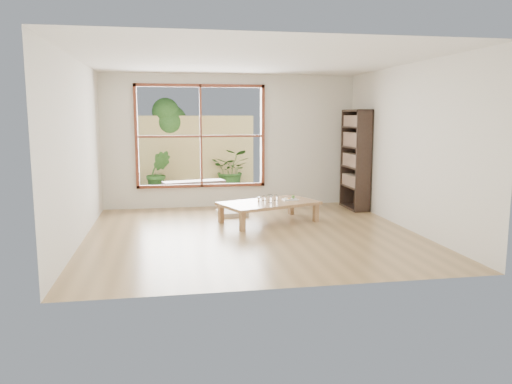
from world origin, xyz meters
TOP-DOWN VIEW (x-y plane):
  - ground at (0.00, 0.00)m, footprint 5.00×5.00m
  - low_table at (0.42, 0.78)m, footprint 1.82×1.41m
  - floor_cushion at (-0.12, 1.50)m, footprint 0.55×0.55m
  - bookshelf at (2.33, 1.73)m, footprint 0.31×0.86m
  - glass_tall at (0.42, 0.71)m, footprint 0.08×0.08m
  - glass_mid at (0.57, 0.90)m, footprint 0.07×0.07m
  - glass_short at (0.37, 0.94)m, footprint 0.06×0.06m
  - glass_small at (0.27, 0.82)m, footprint 0.06×0.06m
  - food_tray at (0.84, 0.91)m, footprint 0.27×0.20m
  - deck at (-0.60, 3.56)m, footprint 2.80×2.00m
  - garden_bench at (-0.72, 3.11)m, footprint 1.35×0.66m
  - bamboo_fence at (-0.60, 4.56)m, footprint 2.80×0.06m
  - shrub_right at (0.25, 4.41)m, footprint 1.05×0.96m
  - shrub_left at (-1.47, 4.03)m, footprint 0.57×0.47m
  - garden_tree at (-1.28, 4.86)m, footprint 1.04×0.85m

SIDE VIEW (x-z plane):
  - ground at x=0.00m, z-range 0.00..0.00m
  - deck at x=-0.60m, z-range -0.03..0.03m
  - floor_cushion at x=-0.12m, z-range 0.00..0.08m
  - low_table at x=0.42m, z-range 0.13..0.48m
  - food_tray at x=0.84m, z-range 0.33..0.41m
  - garden_bench at x=-0.72m, z-range 0.17..0.58m
  - glass_short at x=0.37m, z-range 0.35..0.43m
  - glass_small at x=0.27m, z-range 0.35..0.43m
  - glass_mid at x=0.57m, z-range 0.35..0.45m
  - glass_tall at x=0.42m, z-range 0.35..0.49m
  - shrub_right at x=0.25m, z-range 0.02..1.02m
  - shrub_left at x=-1.47m, z-range 0.02..1.02m
  - bamboo_fence at x=-0.60m, z-range 0.00..1.80m
  - bookshelf at x=2.33m, z-range 0.00..1.91m
  - garden_tree at x=-1.28m, z-range 0.52..2.74m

